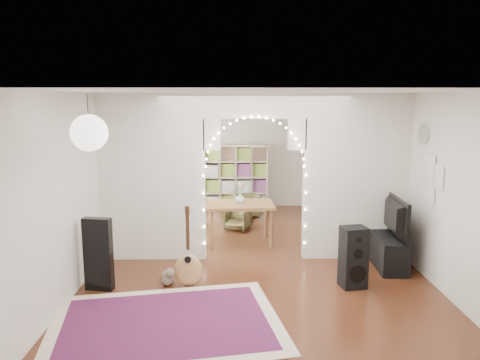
{
  "coord_description": "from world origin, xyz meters",
  "views": [
    {
      "loc": [
        -0.35,
        -7.47,
        2.62
      ],
      "look_at": [
        -0.23,
        0.3,
        1.25
      ],
      "focal_mm": 35.0,
      "sensor_mm": 36.0,
      "label": 1
    }
  ],
  "objects_px": {
    "bookcase": "(236,177)",
    "dining_chair_right": "(247,206)",
    "media_console": "(388,252)",
    "dining_chair_left": "(238,219)",
    "acoustic_guitar": "(188,257)",
    "floor_speaker": "(353,257)",
    "dining_table": "(240,207)"
  },
  "relations": [
    {
      "from": "media_console",
      "to": "dining_table",
      "type": "relative_size",
      "value": 0.8
    },
    {
      "from": "bookcase",
      "to": "dining_chair_right",
      "type": "height_order",
      "value": "bookcase"
    },
    {
      "from": "bookcase",
      "to": "dining_chair_left",
      "type": "xyz_separation_m",
      "value": [
        0.02,
        -1.84,
        -0.55
      ]
    },
    {
      "from": "bookcase",
      "to": "dining_chair_right",
      "type": "relative_size",
      "value": 2.78
    },
    {
      "from": "dining_chair_left",
      "to": "floor_speaker",
      "type": "bearing_deg",
      "value": -39.23
    },
    {
      "from": "media_console",
      "to": "floor_speaker",
      "type": "bearing_deg",
      "value": -131.33
    },
    {
      "from": "dining_chair_right",
      "to": "acoustic_guitar",
      "type": "bearing_deg",
      "value": -121.31
    },
    {
      "from": "floor_speaker",
      "to": "dining_table",
      "type": "bearing_deg",
      "value": 116.55
    },
    {
      "from": "dining_chair_left",
      "to": "dining_chair_right",
      "type": "relative_size",
      "value": 0.86
    },
    {
      "from": "dining_table",
      "to": "dining_chair_right",
      "type": "xyz_separation_m",
      "value": [
        0.18,
        1.96,
        -0.43
      ]
    },
    {
      "from": "dining_chair_left",
      "to": "acoustic_guitar",
      "type": "bearing_deg",
      "value": -81.75
    },
    {
      "from": "acoustic_guitar",
      "to": "bookcase",
      "type": "distance_m",
      "value": 4.77
    },
    {
      "from": "floor_speaker",
      "to": "bookcase",
      "type": "distance_m",
      "value": 5.05
    },
    {
      "from": "floor_speaker",
      "to": "dining_chair_left",
      "type": "xyz_separation_m",
      "value": [
        -1.58,
        2.94,
        -0.21
      ]
    },
    {
      "from": "dining_table",
      "to": "acoustic_guitar",
      "type": "bearing_deg",
      "value": -114.7
    },
    {
      "from": "dining_chair_right",
      "to": "media_console",
      "type": "bearing_deg",
      "value": -74.05
    },
    {
      "from": "bookcase",
      "to": "dining_chair_left",
      "type": "bearing_deg",
      "value": -73.95
    },
    {
      "from": "media_console",
      "to": "bookcase",
      "type": "distance_m",
      "value": 4.67
    },
    {
      "from": "bookcase",
      "to": "dining_table",
      "type": "relative_size",
      "value": 1.24
    },
    {
      "from": "bookcase",
      "to": "dining_chair_right",
      "type": "xyz_separation_m",
      "value": [
        0.23,
        -0.82,
        -0.52
      ]
    },
    {
      "from": "media_console",
      "to": "dining_table",
      "type": "distance_m",
      "value": 2.64
    },
    {
      "from": "floor_speaker",
      "to": "bookcase",
      "type": "xyz_separation_m",
      "value": [
        -1.6,
        4.77,
        0.34
      ]
    },
    {
      "from": "dining_chair_right",
      "to": "bookcase",
      "type": "bearing_deg",
      "value": 87.83
    },
    {
      "from": "media_console",
      "to": "dining_chair_right",
      "type": "distance_m",
      "value": 3.82
    },
    {
      "from": "dining_chair_left",
      "to": "media_console",
      "type": "bearing_deg",
      "value": -20.4
    },
    {
      "from": "media_console",
      "to": "bookcase",
      "type": "bearing_deg",
      "value": 123.23
    },
    {
      "from": "bookcase",
      "to": "dining_chair_right",
      "type": "bearing_deg",
      "value": -58.95
    },
    {
      "from": "bookcase",
      "to": "dining_table",
      "type": "height_order",
      "value": "bookcase"
    },
    {
      "from": "dining_table",
      "to": "dining_chair_left",
      "type": "bearing_deg",
      "value": 88.58
    },
    {
      "from": "dining_chair_right",
      "to": "dining_chair_left",
      "type": "bearing_deg",
      "value": -119.41
    },
    {
      "from": "floor_speaker",
      "to": "dining_chair_left",
      "type": "height_order",
      "value": "floor_speaker"
    },
    {
      "from": "floor_speaker",
      "to": "dining_chair_right",
      "type": "relative_size",
      "value": 1.56
    }
  ]
}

